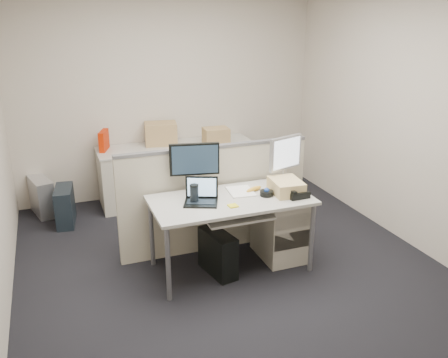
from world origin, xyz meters
name	(u,v)px	position (x,y,z in m)	size (l,w,h in m)	color
floor	(230,267)	(0.00, 0.00, -0.01)	(4.00, 4.50, 0.01)	black
wall_back	(168,94)	(0.00, 2.25, 1.35)	(4.00, 0.02, 2.70)	#BBB09D
wall_front	(405,245)	(0.00, -2.25, 1.35)	(4.00, 0.02, 2.70)	#BBB09D
wall_right	(412,117)	(2.00, 0.00, 1.35)	(0.02, 4.50, 2.70)	#BBB09D
desk	(231,205)	(0.00, 0.00, 0.66)	(1.50, 0.75, 0.73)	#B0ADA3
keyboard_tray	(238,217)	(0.00, -0.18, 0.62)	(0.62, 0.32, 0.02)	#B0ADA3
drawer_pedestal	(279,227)	(0.55, 0.05, 0.33)	(0.40, 0.55, 0.65)	#B3AA9D
cubicle_partition	(215,199)	(0.00, 0.45, 0.55)	(2.00, 0.06, 1.10)	#B6AE92
back_counter	(177,173)	(0.00, 1.93, 0.36)	(2.00, 0.60, 0.72)	#B3AA9D
monitor_main	(195,167)	(-0.25, 0.32, 0.97)	(0.48, 0.18, 0.48)	black
monitor_small	(285,161)	(0.65, 0.18, 0.97)	(0.40, 0.20, 0.49)	#B7B7BC
laptop	(201,192)	(-0.30, -0.02, 0.84)	(0.30, 0.22, 0.22)	black
trackball	(266,193)	(0.34, -0.05, 0.75)	(0.13, 0.13, 0.05)	black
desk_phone	(297,194)	(0.60, -0.18, 0.76)	(0.20, 0.16, 0.06)	black
paper_stack	(241,192)	(0.15, 0.12, 0.74)	(0.23, 0.30, 0.01)	white
sticky_pad	(233,206)	(-0.05, -0.18, 0.74)	(0.08, 0.08, 0.01)	yellow
travel_mug	(194,195)	(-0.35, 0.02, 0.81)	(0.08, 0.08, 0.17)	black
banana	(254,189)	(0.28, 0.10, 0.75)	(0.20, 0.05, 0.04)	gold
cellphone	(214,198)	(-0.15, 0.05, 0.74)	(0.05, 0.09, 0.01)	black
manila_folders	(286,187)	(0.55, -0.05, 0.79)	(0.27, 0.35, 0.13)	#E1BA87
keyboard	(241,212)	(0.05, -0.14, 0.64)	(0.44, 0.16, 0.02)	black
pc_tower_desk	(218,253)	(-0.15, -0.05, 0.21)	(0.18, 0.45, 0.42)	black
pc_tower_spare_dark	(65,206)	(-1.45, 1.63, 0.22)	(0.19, 0.48, 0.44)	black
pc_tower_spare_silver	(42,196)	(-1.70, 2.03, 0.23)	(0.20, 0.49, 0.46)	#B7B7BC
cardboard_box_left	(161,134)	(-0.17, 2.05, 0.87)	(0.40, 0.30, 0.30)	#AD824F
cardboard_box_right	(216,137)	(0.50, 1.81, 0.84)	(0.32, 0.25, 0.23)	#AD824F
red_binder	(104,141)	(-0.90, 2.03, 0.85)	(0.07, 0.29, 0.27)	#BB2001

